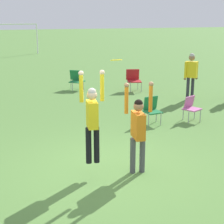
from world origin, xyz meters
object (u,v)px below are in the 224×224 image
camping_chair_2 (152,108)px  person_spectator_near (191,72)px  person_jumping (92,116)px  frisbee (116,60)px  camping_chair_0 (77,79)px  camping_chair_1 (134,79)px  camping_chair_3 (191,106)px  person_defending (138,126)px

camping_chair_2 → person_spectator_near: bearing=-146.3°
person_jumping → frisbee: (0.47, -0.12, 1.13)m
frisbee → camping_chair_0: frisbee is taller
camping_chair_0 → camping_chair_2: 5.73m
person_jumping → camping_chair_2: size_ratio=2.34×
camping_chair_0 → camping_chair_1: (2.34, -0.85, 0.07)m
camping_chair_2 → person_spectator_near: (2.52, 2.59, 0.61)m
camping_chair_0 → camping_chair_3: camping_chair_0 is taller
person_jumping → camping_chair_0: size_ratio=2.31×
camping_chair_1 → camping_chair_2: size_ratio=1.11×
person_jumping → camping_chair_0: bearing=-4.8°
person_defending → camping_chair_0: size_ratio=2.35×
camping_chair_3 → camping_chair_1: bearing=-115.3°
person_jumping → camping_chair_3: person_jumping is taller
camping_chair_1 → person_spectator_near: (1.64, -2.10, 0.56)m
camping_chair_1 → person_spectator_near: bearing=138.2°
frisbee → camping_chair_0: 9.20m
frisbee → camping_chair_3: size_ratio=0.30×
camping_chair_0 → camping_chair_1: size_ratio=0.92×
frisbee → person_spectator_near: bearing=52.9°
frisbee → camping_chair_2: 4.44m
frisbee → camping_chair_1: (2.91, 8.11, -1.92)m
person_spectator_near → frisbee: bearing=-89.6°
frisbee → camping_chair_2: (2.03, 3.42, -1.98)m
person_defending → camping_chair_1: 8.40m
camping_chair_1 → camping_chair_3: 4.72m
person_defending → camping_chair_1: person_defending is taller
camping_chair_2 → camping_chair_3: 1.31m
camping_chair_1 → frisbee: bearing=80.5°
person_jumping → camping_chair_2: 4.23m
person_defending → camping_chair_2: size_ratio=2.39×
person_defending → camping_chair_3: 4.42m
camping_chair_1 → camping_chair_2: camping_chair_1 is taller
camping_chair_1 → person_defending: bearing=83.5°
camping_chair_0 → camping_chair_2: size_ratio=1.01×
camping_chair_3 → person_spectator_near: person_spectator_near is taller
person_defending → camping_chair_0: bearing=-178.6°
person_defending → camping_chair_1: (2.41, 8.03, -0.51)m
person_defending → person_jumping: bearing=-90.0°
person_defending → frisbee: bearing=-78.6°
camping_chair_1 → camping_chair_0: bearing=-9.6°
frisbee → camping_chair_2: frisbee is taller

